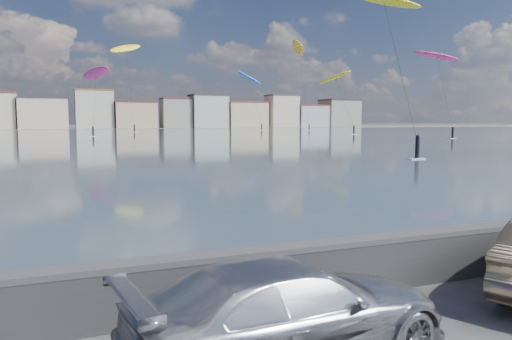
{
  "coord_description": "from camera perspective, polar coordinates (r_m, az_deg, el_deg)",
  "views": [
    {
      "loc": [
        -2.57,
        -4.86,
        3.16
      ],
      "look_at": [
        1.0,
        4.0,
        2.2
      ],
      "focal_mm": 35.0,
      "sensor_mm": 36.0,
      "label": 1
    }
  ],
  "objects": [
    {
      "name": "far_buildings",
      "position": [
        190.92,
        -20.92,
        6.23
      ],
      "size": [
        240.79,
        13.26,
        14.6
      ],
      "color": "#B7C6BC",
      "rests_on": "ground"
    },
    {
      "name": "kitesurfer_7",
      "position": [
        98.82,
        19.96,
        12.02
      ],
      "size": [
        8.55,
        10.7,
        16.21
      ],
      "color": "#E5338C",
      "rests_on": "ground"
    },
    {
      "name": "kitesurfer_15",
      "position": [
        51.67,
        14.42,
        18.02
      ],
      "size": [
        7.73,
        11.46,
        15.73
      ],
      "color": "yellow",
      "rests_on": "ground"
    },
    {
      "name": "kitesurfer_8",
      "position": [
        140.27,
        -14.7,
        13.22
      ],
      "size": [
        10.43,
        11.65,
        24.5
      ],
      "color": "yellow",
      "rests_on": "ground"
    },
    {
      "name": "kitesurfer_12",
      "position": [
        116.96,
        9.05,
        10.32
      ],
      "size": [
        6.65,
        11.04,
        14.59
      ],
      "color": "yellow",
      "rests_on": "ground"
    },
    {
      "name": "kitesurfer_5",
      "position": [
        115.39,
        -17.83,
        10.4
      ],
      "size": [
        7.22,
        19.85,
        15.2
      ],
      "color": "#E5338C",
      "rests_on": "ground"
    },
    {
      "name": "kitesurfer_6",
      "position": [
        169.63,
        4.82,
        13.69
      ],
      "size": [
        8.91,
        18.66,
        29.43
      ],
      "color": "#BF8C19",
      "rests_on": "ground"
    },
    {
      "name": "kitesurfer_13",
      "position": [
        158.79,
        -0.8,
        10.46
      ],
      "size": [
        8.93,
        11.6,
        19.04
      ],
      "color": "blue",
      "rests_on": "ground"
    },
    {
      "name": "car_silver",
      "position": [
        6.86,
        4.02,
        -15.66
      ],
      "size": [
        4.74,
        2.39,
        1.32
      ],
      "primitive_type": "imported",
      "rotation": [
        0.0,
        0.0,
        1.69
      ],
      "color": "#B0B1B6",
      "rests_on": "ground"
    },
    {
      "name": "seawall",
      "position": [
        8.39,
        -3.08,
        -12.17
      ],
      "size": [
        400.0,
        0.36,
        1.08
      ],
      "color": "#28282B",
      "rests_on": "ground"
    },
    {
      "name": "bay_water",
      "position": [
        96.44,
        -20.46,
        3.51
      ],
      "size": [
        500.0,
        177.0,
        0.0
      ],
      "primitive_type": "cube",
      "color": "#34404E",
      "rests_on": "ground"
    },
    {
      "name": "far_shore_strip",
      "position": [
        204.9,
        -21.31,
        4.48
      ],
      "size": [
        500.0,
        60.0,
        0.0
      ],
      "primitive_type": "cube",
      "color": "#4C473D",
      "rests_on": "ground"
    }
  ]
}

